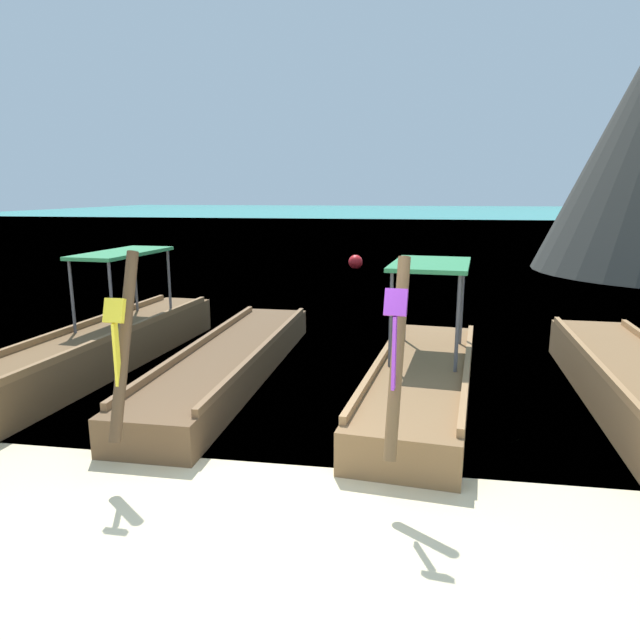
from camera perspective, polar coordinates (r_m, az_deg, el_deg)
The scene contains 7 objects.
ground at distance 5.26m, azimuth -6.52°, elevation -21.13°, with size 120.00×120.00×0.00m, color beige.
sea_water at distance 65.76m, azimuth 8.22°, elevation 9.85°, with size 120.00×120.00×0.00m, color #2DB29E.
longtail_boat_pink_ribbon at distance 10.28m, azimuth -20.68°, elevation -2.53°, with size 1.53×6.80×2.52m.
longtail_boat_yellow_ribbon at distance 9.36m, azimuth -8.74°, elevation -4.08°, with size 1.26×6.79×2.32m.
longtail_boat_violet_ribbon at distance 8.39m, azimuth 10.03°, elevation -5.64°, with size 1.85×5.74×2.32m.
longtail_boat_green_ribbon at distance 9.05m, azimuth 28.46°, elevation -5.61°, with size 1.41×6.31×2.85m.
mooring_buoy_near at distance 22.30m, azimuth 3.51°, elevation 5.72°, with size 0.55×0.55×0.55m.
Camera 1 is at (1.24, -4.20, 2.90)m, focal length 32.53 mm.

